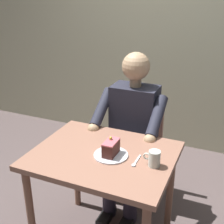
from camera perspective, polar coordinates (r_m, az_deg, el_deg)
The scene contains 8 objects.
cafe_rear_panel at distance 3.35m, azimuth 11.64°, elevation 18.13°, with size 6.40×0.12×3.00m, color #B8B694.
dining_table at distance 2.00m, azimuth -1.63°, elevation -10.42°, with size 0.90×0.72×0.76m.
chair at distance 2.63m, azimuth 4.79°, elevation -5.60°, with size 0.42×0.42×0.90m.
seated_person at distance 2.40m, azimuth 3.61°, elevation -3.62°, with size 0.53×0.58×1.29m.
dessert_plate at distance 1.91m, azimuth -0.20°, elevation -8.14°, with size 0.22×0.22×0.01m, color white.
cake_slice at distance 1.89m, azimuth -0.20°, elevation -6.77°, with size 0.07×0.13×0.11m.
coffee_cup at distance 1.81m, azimuth 7.98°, elevation -8.67°, with size 0.11×0.07×0.10m.
dessert_spoon at distance 1.85m, azimuth 4.46°, elevation -9.48°, with size 0.03×0.14×0.01m.
Camera 1 is at (-0.72, 1.51, 1.74)m, focal length 48.31 mm.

